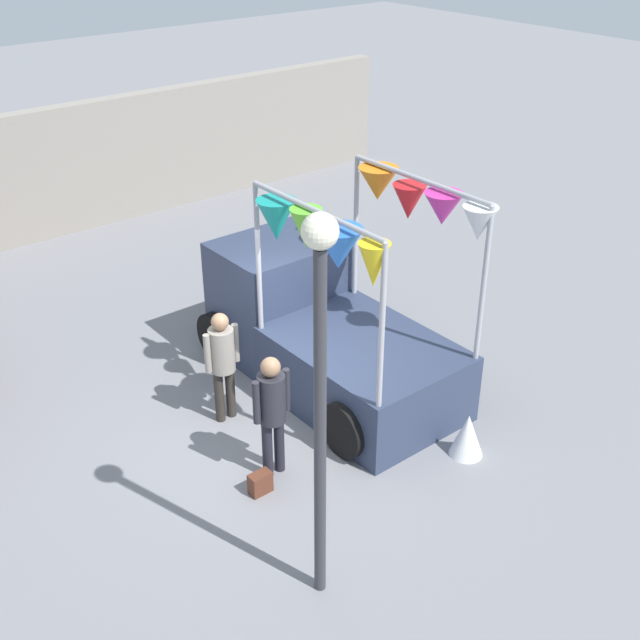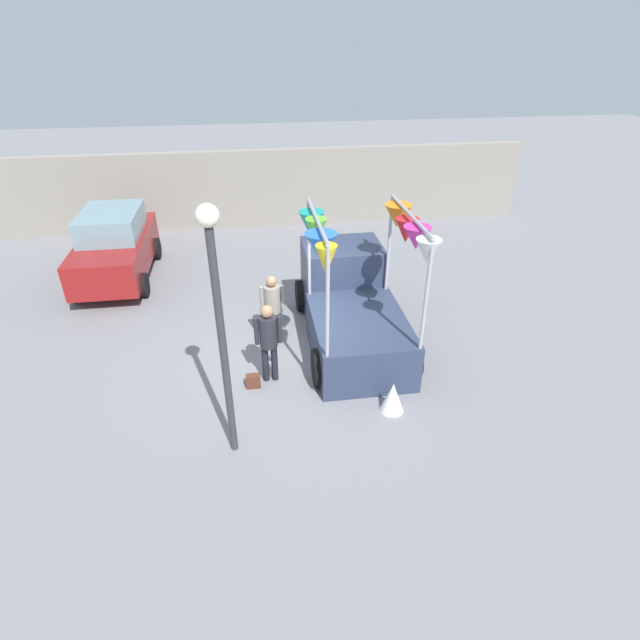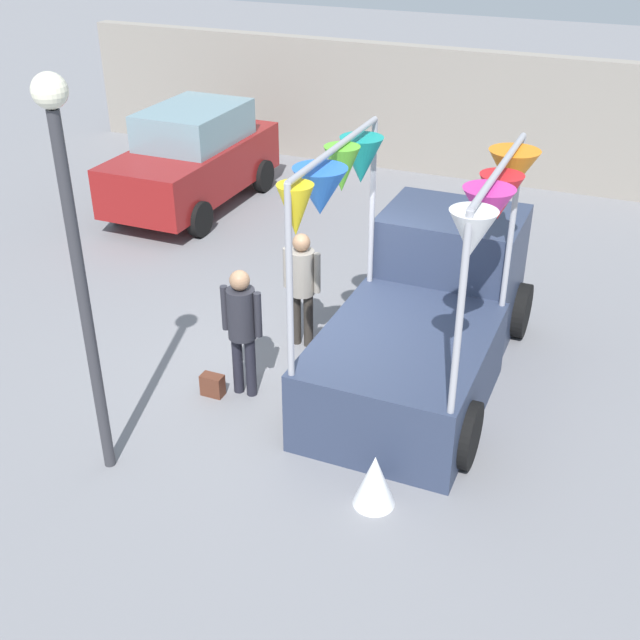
{
  "view_description": "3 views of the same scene",
  "coord_description": "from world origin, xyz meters",
  "px_view_note": "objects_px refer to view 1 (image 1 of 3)",
  "views": [
    {
      "loc": [
        -5.04,
        -7.24,
        6.58
      ],
      "look_at": [
        0.61,
        -0.25,
        1.58
      ],
      "focal_mm": 45.0,
      "sensor_mm": 36.0,
      "label": 1
    },
    {
      "loc": [
        -0.74,
        -8.84,
        6.13
      ],
      "look_at": [
        0.48,
        -0.65,
        1.24
      ],
      "focal_mm": 28.0,
      "sensor_mm": 36.0,
      "label": 2
    },
    {
      "loc": [
        3.57,
        -8.0,
        5.68
      ],
      "look_at": [
        0.42,
        -0.61,
        1.18
      ],
      "focal_mm": 45.0,
      "sensor_mm": 36.0,
      "label": 3
    }
  ],
  "objects_px": {
    "street_lamp": "(320,369)",
    "folded_kite_bundle_white": "(467,435)",
    "vendor_truck": "(319,320)",
    "person_vendor": "(222,357)",
    "handbag": "(260,483)",
    "person_customer": "(272,406)"
  },
  "relations": [
    {
      "from": "street_lamp",
      "to": "person_vendor",
      "type": "bearing_deg",
      "value": 74.29
    },
    {
      "from": "vendor_truck",
      "to": "handbag",
      "type": "relative_size",
      "value": 14.42
    },
    {
      "from": "street_lamp",
      "to": "folded_kite_bundle_white",
      "type": "distance_m",
      "value": 3.8
    },
    {
      "from": "vendor_truck",
      "to": "street_lamp",
      "type": "xyz_separation_m",
      "value": [
        -2.6,
        -3.24,
        1.8
      ]
    },
    {
      "from": "street_lamp",
      "to": "folded_kite_bundle_white",
      "type": "xyz_separation_m",
      "value": [
        2.87,
        0.55,
        -2.42
      ]
    },
    {
      "from": "handbag",
      "to": "person_customer",
      "type": "bearing_deg",
      "value": 29.74
    },
    {
      "from": "person_customer",
      "to": "handbag",
      "type": "height_order",
      "value": "person_customer"
    },
    {
      "from": "handbag",
      "to": "vendor_truck",
      "type": "bearing_deg",
      "value": 36.14
    },
    {
      "from": "person_vendor",
      "to": "street_lamp",
      "type": "distance_m",
      "value": 3.73
    },
    {
      "from": "person_vendor",
      "to": "person_customer",
      "type": "bearing_deg",
      "value": -97.14
    },
    {
      "from": "handbag",
      "to": "folded_kite_bundle_white",
      "type": "relative_size",
      "value": 0.47
    },
    {
      "from": "folded_kite_bundle_white",
      "to": "handbag",
      "type": "bearing_deg",
      "value": 156.9
    },
    {
      "from": "vendor_truck",
      "to": "person_customer",
      "type": "relative_size",
      "value": 2.4
    },
    {
      "from": "vendor_truck",
      "to": "person_vendor",
      "type": "height_order",
      "value": "vendor_truck"
    },
    {
      "from": "vendor_truck",
      "to": "person_vendor",
      "type": "xyz_separation_m",
      "value": [
        -1.71,
        -0.07,
        0.06
      ]
    },
    {
      "from": "person_vendor",
      "to": "folded_kite_bundle_white",
      "type": "bearing_deg",
      "value": -52.98
    },
    {
      "from": "vendor_truck",
      "to": "person_customer",
      "type": "height_order",
      "value": "vendor_truck"
    },
    {
      "from": "person_customer",
      "to": "handbag",
      "type": "bearing_deg",
      "value": -150.26
    },
    {
      "from": "vendor_truck",
      "to": "person_customer",
      "type": "xyz_separation_m",
      "value": [
        -1.88,
        -1.43,
        0.1
      ]
    },
    {
      "from": "handbag",
      "to": "folded_kite_bundle_white",
      "type": "distance_m",
      "value": 2.72
    },
    {
      "from": "folded_kite_bundle_white",
      "to": "person_customer",
      "type": "bearing_deg",
      "value": 149.5
    },
    {
      "from": "street_lamp",
      "to": "handbag",
      "type": "bearing_deg",
      "value": 77.01
    }
  ]
}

